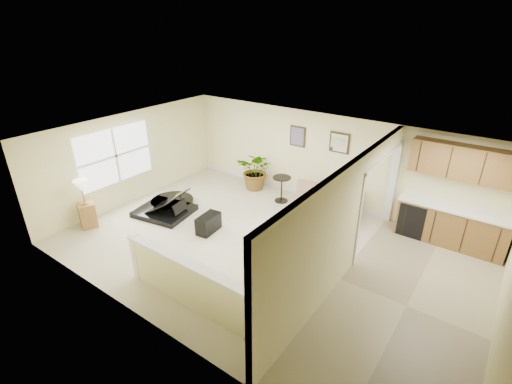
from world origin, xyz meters
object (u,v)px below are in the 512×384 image
Objects in this scene: piano_bench at (208,224)px; loveseat at (324,202)px; accent_table at (282,186)px; palm_plant at (256,171)px; piano at (166,193)px; lamp_stand at (86,207)px; small_plant at (352,214)px.

loveseat reaches higher than piano_bench.
palm_plant reaches higher than accent_table.
loveseat is at bearing -6.73° from palm_plant.
accent_table is at bearing 77.09° from piano_bench.
piano is at bearing 175.78° from piano_bench.
loveseat is 1.34m from accent_table.
piano reaches higher than accent_table.
palm_plant reaches higher than loveseat.
loveseat is (1.89, 2.44, 0.14)m from piano_bench.
piano reaches higher than lamp_stand.
piano is 1.44× the size of lamp_stand.
loveseat is (3.51, 2.32, -0.18)m from piano.
small_plant is (4.26, 2.38, -0.31)m from piano.
piano is 2.42× the size of accent_table.
palm_plant is at bearing 100.73° from piano_bench.
palm_plant is (-1.07, 0.28, 0.11)m from accent_table.
loveseat is 6.02m from lamp_stand.
loveseat is at bearing 52.20° from piano_bench.
piano is 4.89m from small_plant.
accent_table is at bearing 51.78° from lamp_stand.
piano is 3.18m from accent_table.
loveseat is at bearing 23.23° from piano.
small_plant is 0.44× the size of lamp_stand.
lamp_stand is at bearing -115.91° from palm_plant.
lamp_stand is at bearing -130.34° from piano.
accent_table is 0.59× the size of palm_plant.
piano reaches higher than palm_plant.
small_plant is 6.65m from lamp_stand.
palm_plant is 2.30× the size of small_plant.
palm_plant is 4.78m from lamp_stand.
piano_bench is 2.51m from accent_table.
piano is 2.76× the size of piano_bench.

